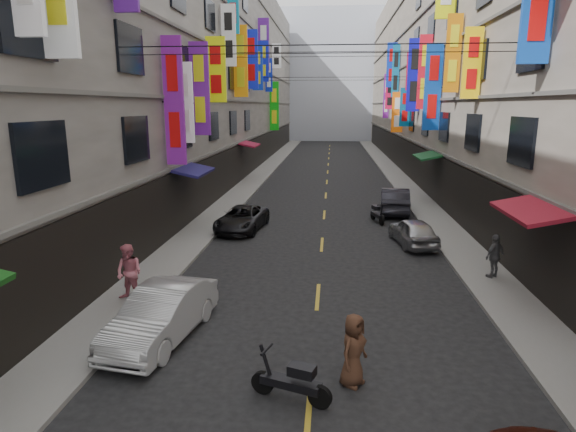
% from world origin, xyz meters
% --- Properties ---
extents(sidewalk_left, '(2.00, 90.00, 0.12)m').
position_xyz_m(sidewalk_left, '(-6.00, 42.00, 0.06)').
color(sidewalk_left, slate).
rests_on(sidewalk_left, ground).
extents(sidewalk_right, '(2.00, 90.00, 0.12)m').
position_xyz_m(sidewalk_right, '(6.00, 42.00, 0.06)').
color(sidewalk_right, slate).
rests_on(sidewalk_right, ground).
extents(building_row_left, '(10.14, 90.00, 19.00)m').
position_xyz_m(building_row_left, '(-11.99, 42.00, 9.49)').
color(building_row_left, gray).
rests_on(building_row_left, ground).
extents(building_row_right, '(10.14, 90.00, 19.00)m').
position_xyz_m(building_row_right, '(11.99, 42.00, 9.49)').
color(building_row_right, '#AFA193').
rests_on(building_row_right, ground).
extents(haze_block, '(18.00, 8.00, 22.00)m').
position_xyz_m(haze_block, '(0.00, 92.00, 11.00)').
color(haze_block, '#ADB3C1').
rests_on(haze_block, ground).
extents(shop_signage, '(14.00, 55.00, 12.52)m').
position_xyz_m(shop_signage, '(-0.25, 35.04, 9.12)').
color(shop_signage, '#1026C0').
rests_on(shop_signage, ground).
extents(street_awnings, '(13.99, 35.20, 0.41)m').
position_xyz_m(street_awnings, '(-1.26, 26.00, 3.00)').
color(street_awnings, '#175516').
rests_on(street_awnings, ground).
extents(overhead_cables, '(14.00, 38.04, 1.24)m').
position_xyz_m(overhead_cables, '(0.00, 30.00, 8.80)').
color(overhead_cables, black).
rests_on(overhead_cables, ground).
extents(lane_markings, '(0.12, 80.20, 0.01)m').
position_xyz_m(lane_markings, '(0.00, 39.00, 0.00)').
color(lane_markings, gold).
rests_on(lane_markings, ground).
extents(scooter_crossing, '(1.75, 0.77, 1.14)m').
position_xyz_m(scooter_crossing, '(-0.37, 12.32, 0.44)').
color(scooter_crossing, black).
rests_on(scooter_crossing, ground).
extents(scooter_far_right, '(0.71, 1.77, 1.14)m').
position_xyz_m(scooter_far_right, '(2.81, 28.47, 0.44)').
color(scooter_far_right, black).
rests_on(scooter_far_right, ground).
extents(car_left_mid, '(2.10, 4.38, 1.39)m').
position_xyz_m(car_left_mid, '(-4.00, 14.75, 0.69)').
color(car_left_mid, silver).
rests_on(car_left_mid, ground).
extents(car_left_far, '(2.39, 4.39, 1.17)m').
position_xyz_m(car_left_far, '(-4.00, 26.20, 0.58)').
color(car_left_far, black).
rests_on(car_left_far, ground).
extents(car_right_mid, '(2.00, 3.76, 1.22)m').
position_xyz_m(car_right_mid, '(4.00, 24.31, 0.61)').
color(car_right_mid, '#A4A5A9').
rests_on(car_right_mid, ground).
extents(car_right_far, '(1.95, 4.54, 1.45)m').
position_xyz_m(car_right_far, '(4.00, 30.86, 0.73)').
color(car_right_far, '#222128').
rests_on(car_right_far, ground).
extents(pedestrian_lfar, '(1.01, 0.83, 1.79)m').
position_xyz_m(pedestrian_lfar, '(-5.77, 16.91, 1.01)').
color(pedestrian_lfar, '#CF6D7D').
rests_on(pedestrian_lfar, sidewalk_left).
extents(pedestrian_rfar, '(1.04, 0.97, 1.56)m').
position_xyz_m(pedestrian_rfar, '(6.11, 20.05, 0.90)').
color(pedestrian_rfar, '#545356').
rests_on(pedestrian_rfar, sidewalk_right).
extents(pedestrian_crossing, '(0.90, 0.98, 1.65)m').
position_xyz_m(pedestrian_crossing, '(0.91, 13.06, 0.82)').
color(pedestrian_crossing, '#482B1D').
rests_on(pedestrian_crossing, ground).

